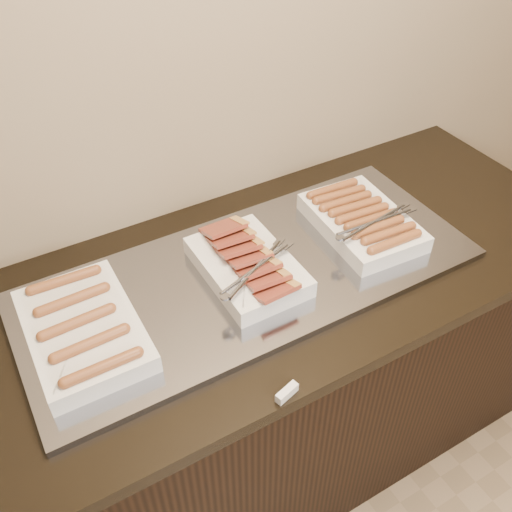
{
  "coord_description": "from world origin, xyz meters",
  "views": [
    {
      "loc": [
        -0.51,
        1.18,
        1.94
      ],
      "look_at": [
        0.04,
        2.13,
        0.97
      ],
      "focal_mm": 40.0,
      "sensor_mm": 36.0,
      "label": 1
    }
  ],
  "objects_px": {
    "dish_left": "(83,329)",
    "dish_right": "(363,221)",
    "dish_center": "(248,265)",
    "warming_tray": "(251,275)",
    "counter": "(246,383)"
  },
  "relations": [
    {
      "from": "dish_left",
      "to": "dish_center",
      "type": "bearing_deg",
      "value": -0.06
    },
    {
      "from": "warming_tray",
      "to": "dish_center",
      "type": "bearing_deg",
      "value": -156.08
    },
    {
      "from": "warming_tray",
      "to": "dish_left",
      "type": "height_order",
      "value": "dish_left"
    },
    {
      "from": "dish_center",
      "to": "dish_right",
      "type": "distance_m",
      "value": 0.37
    },
    {
      "from": "dish_left",
      "to": "counter",
      "type": "bearing_deg",
      "value": 0.58
    },
    {
      "from": "counter",
      "to": "warming_tray",
      "type": "distance_m",
      "value": 0.46
    },
    {
      "from": "counter",
      "to": "dish_center",
      "type": "xyz_separation_m",
      "value": [
        0.01,
        -0.0,
        0.5
      ]
    },
    {
      "from": "dish_center",
      "to": "warming_tray",
      "type": "bearing_deg",
      "value": 23.76
    },
    {
      "from": "dish_center",
      "to": "dish_right",
      "type": "relative_size",
      "value": 0.97
    },
    {
      "from": "counter",
      "to": "dish_left",
      "type": "bearing_deg",
      "value": 180.0
    },
    {
      "from": "warming_tray",
      "to": "dish_center",
      "type": "height_order",
      "value": "dish_center"
    },
    {
      "from": "counter",
      "to": "dish_right",
      "type": "xyz_separation_m",
      "value": [
        0.38,
        -0.0,
        0.5
      ]
    },
    {
      "from": "warming_tray",
      "to": "dish_left",
      "type": "distance_m",
      "value": 0.44
    },
    {
      "from": "dish_left",
      "to": "dish_right",
      "type": "relative_size",
      "value": 1.02
    },
    {
      "from": "dish_right",
      "to": "counter",
      "type": "bearing_deg",
      "value": -177.08
    }
  ]
}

